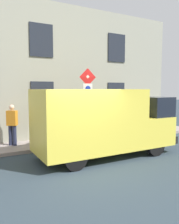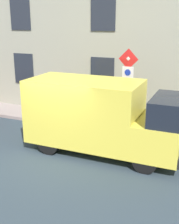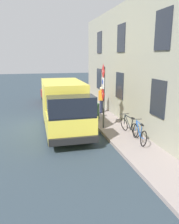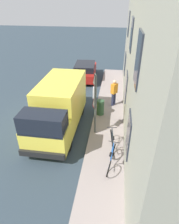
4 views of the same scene
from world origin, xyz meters
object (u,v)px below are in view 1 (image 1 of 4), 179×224
at_px(delivery_van, 104,121).
at_px(litter_bin, 47,135).
at_px(sign_post_stacked, 88,96).
at_px(bicycle_blue, 115,126).
at_px(bicycle_black, 99,128).
at_px(pedestrian, 12,123).

relative_size(delivery_van, litter_bin, 5.94).
relative_size(sign_post_stacked, bicycle_blue, 1.84).
distance_m(bicycle_black, litter_bin, 3.14).
relative_size(delivery_van, bicycle_blue, 3.12).
bearing_deg(delivery_van, bicycle_black, 62.20).
bearing_deg(delivery_van, bicycle_blue, 48.57).
bearing_deg(bicycle_blue, sign_post_stacked, 31.78).
bearing_deg(bicycle_black, delivery_van, 54.77).
xyz_separation_m(delivery_van, bicycle_blue, (2.88, -2.58, -0.82)).
relative_size(sign_post_stacked, pedestrian, 1.83).
bearing_deg(bicycle_blue, litter_bin, 19.53).
height_order(bicycle_black, litter_bin, litter_bin).
distance_m(sign_post_stacked, bicycle_black, 2.27).
height_order(sign_post_stacked, bicycle_black, sign_post_stacked).
bearing_deg(bicycle_blue, pedestrian, 9.07).
xyz_separation_m(sign_post_stacked, pedestrian, (0.88, 3.11, -1.11)).
height_order(delivery_van, litter_bin, delivery_van).
bearing_deg(sign_post_stacked, litter_bin, 85.48).
bearing_deg(litter_bin, sign_post_stacked, -94.52).
height_order(sign_post_stacked, pedestrian, sign_post_stacked).
height_order(bicycle_black, pedestrian, pedestrian).
relative_size(sign_post_stacked, litter_bin, 3.50).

